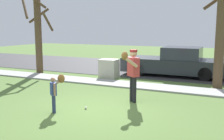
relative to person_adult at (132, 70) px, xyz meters
The scene contains 10 objects.
ground_plane 2.68m from the person_adult, 108.02° to the left, with size 48.00×48.00×0.00m, color #567538.
sidewalk_strip 2.75m from the person_adult, 107.32° to the left, with size 36.00×1.20×0.06m, color #A3A39E.
road_surface 7.54m from the person_adult, 95.81° to the left, with size 36.00×6.80×0.02m, color #38383A.
person_adult is the anchor object (origin of this frame).
person_child 2.58m from the person_adult, 131.22° to the right, with size 0.33×0.58×1.09m.
baseball 1.97m from the person_adult, 128.08° to the right, with size 0.07×0.07×0.07m, color white.
utility_cabinet 4.60m from the person_adult, 124.99° to the left, with size 0.86×0.71×0.91m, color beige.
street_tree_near 4.52m from the person_adult, 54.73° to the left, with size 1.84×1.88×4.93m.
street_tree_far 7.54m from the person_adult, 153.18° to the left, with size 1.84×1.88×4.26m.
parked_pickup_dark 5.58m from the person_adult, 86.74° to the left, with size 5.20×1.95×1.48m.
Camera 1 is at (3.73, -6.94, 2.47)m, focal length 42.74 mm.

